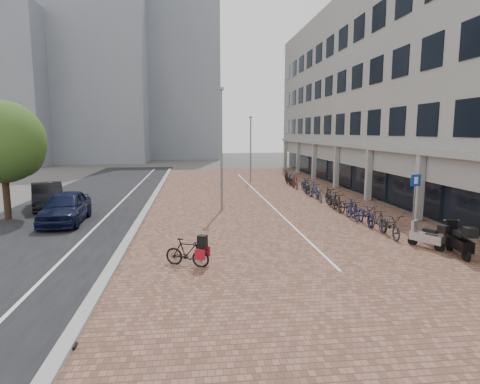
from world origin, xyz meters
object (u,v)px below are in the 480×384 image
Objects in this scene: scooter_front at (427,235)px; scooter_mid at (459,240)px; parking_sign at (415,193)px; hero_bike at (187,252)px; car_navy at (65,207)px; car_dark at (47,196)px.

scooter_front is 0.84× the size of scooter_mid.
parking_sign is (0.52, 3.98, 1.09)m from scooter_mid.
scooter_mid is at bearing -65.83° from hero_bike.
hero_bike is 0.90× the size of scooter_mid.
parking_sign is at bearing 92.22° from scooter_mid.
car_navy is 9.41m from hero_bike.
scooter_front is at bearing -59.26° from hero_bike.
car_navy is at bearing 63.75° from hero_bike.
hero_bike is at bearing -170.29° from scooter_mid.
scooter_mid reaches higher than scooter_front.
car_navy reaches higher than scooter_front.
car_navy is 2.56× the size of scooter_mid.
car_dark is (-2.15, 3.91, -0.02)m from car_navy.
scooter_front is 3.35m from parking_sign.
car_navy is at bearing 128.27° from scooter_front.
car_navy is 16.29m from scooter_front.
hero_bike is at bearing -52.80° from car_navy.
car_dark is 2.57× the size of scooter_mid.
hero_bike is (6.00, -7.24, -0.29)m from car_navy.
parking_sign reaches higher than car_dark.
parking_sign is at bearing 40.09° from scooter_front.
car_navy reaches higher than car_dark.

